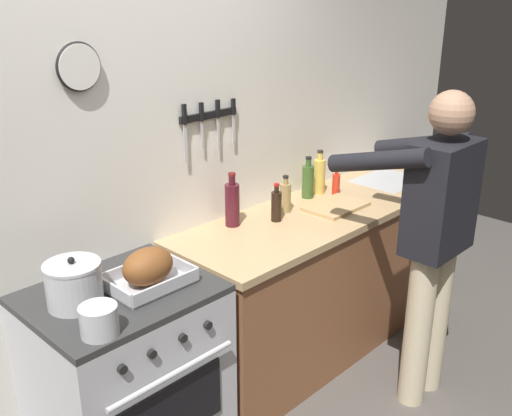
# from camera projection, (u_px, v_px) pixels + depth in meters

# --- Properties ---
(wall_back) EXTENTS (6.00, 0.13, 2.60)m
(wall_back) POSITION_uv_depth(u_px,v_px,m) (109.00, 171.00, 2.69)
(wall_back) COLOR white
(wall_back) RESTS_ON ground
(counter_block) EXTENTS (2.03, 0.65, 0.90)m
(counter_block) POSITION_uv_depth(u_px,v_px,m) (325.00, 274.00, 3.56)
(counter_block) COLOR brown
(counter_block) RESTS_ON ground
(stove) EXTENTS (0.76, 0.67, 0.90)m
(stove) POSITION_uv_depth(u_px,v_px,m) (128.00, 380.00, 2.61)
(stove) COLOR #BCBCC1
(stove) RESTS_ON ground
(person_cook) EXTENTS (0.51, 0.63, 1.66)m
(person_cook) POSITION_uv_depth(u_px,v_px,m) (433.00, 232.00, 2.91)
(person_cook) COLOR #C6B793
(person_cook) RESTS_ON ground
(roasting_pan) EXTENTS (0.35, 0.26, 0.17)m
(roasting_pan) POSITION_uv_depth(u_px,v_px,m) (148.00, 270.00, 2.47)
(roasting_pan) COLOR #B7B7BC
(roasting_pan) RESTS_ON stove
(stock_pot) EXTENTS (0.23, 0.23, 0.21)m
(stock_pot) POSITION_uv_depth(u_px,v_px,m) (74.00, 284.00, 2.31)
(stock_pot) COLOR #B7B7BC
(stock_pot) RESTS_ON stove
(saucepan) EXTENTS (0.14, 0.14, 0.12)m
(saucepan) POSITION_uv_depth(u_px,v_px,m) (99.00, 320.00, 2.12)
(saucepan) COLOR #B7B7BC
(saucepan) RESTS_ON stove
(cutting_board) EXTENTS (0.36, 0.24, 0.02)m
(cutting_board) POSITION_uv_depth(u_px,v_px,m) (336.00, 206.00, 3.37)
(cutting_board) COLOR tan
(cutting_board) RESTS_ON counter_block
(bottle_wine_red) EXTENTS (0.08, 0.08, 0.29)m
(bottle_wine_red) POSITION_uv_depth(u_px,v_px,m) (232.00, 204.00, 3.09)
(bottle_wine_red) COLOR #47141E
(bottle_wine_red) RESTS_ON counter_block
(bottle_cooking_oil) EXTENTS (0.07, 0.07, 0.27)m
(bottle_cooking_oil) POSITION_uv_depth(u_px,v_px,m) (319.00, 175.00, 3.58)
(bottle_cooking_oil) COLOR gold
(bottle_cooking_oil) RESTS_ON counter_block
(bottle_hot_sauce) EXTENTS (0.05, 0.05, 0.17)m
(bottle_hot_sauce) POSITION_uv_depth(u_px,v_px,m) (336.00, 183.00, 3.58)
(bottle_hot_sauce) COLOR red
(bottle_hot_sauce) RESTS_ON counter_block
(bottle_soy_sauce) EXTENTS (0.06, 0.06, 0.21)m
(bottle_soy_sauce) POSITION_uv_depth(u_px,v_px,m) (276.00, 205.00, 3.16)
(bottle_soy_sauce) COLOR black
(bottle_soy_sauce) RESTS_ON counter_block
(bottle_vinegar) EXTENTS (0.06, 0.06, 0.21)m
(bottle_vinegar) POSITION_uv_depth(u_px,v_px,m) (285.00, 197.00, 3.29)
(bottle_vinegar) COLOR #997F4C
(bottle_vinegar) RESTS_ON counter_block
(bottle_olive_oil) EXTENTS (0.07, 0.07, 0.26)m
(bottle_olive_oil) POSITION_uv_depth(u_px,v_px,m) (308.00, 181.00, 3.51)
(bottle_olive_oil) COLOR #385623
(bottle_olive_oil) RESTS_ON counter_block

